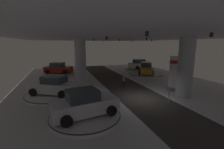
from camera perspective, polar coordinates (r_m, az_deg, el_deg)
name	(u,v)px	position (r m, az deg, el deg)	size (l,w,h in m)	color
ground	(142,99)	(14.55, 11.18, -8.68)	(24.00, 44.00, 0.06)	silver
ceiling_with_spotlights	(145,36)	(13.71, 12.10, 13.80)	(24.00, 44.00, 0.39)	silver
column_right	(185,68)	(15.61, 25.45, 2.30)	(1.40, 1.40, 5.50)	#ADADB2
column_left	(81,62)	(19.28, -11.53, 4.69)	(1.33, 1.33, 5.50)	silver
brand_sign_pylon	(175,73)	(17.42, 22.31, 0.55)	(1.38, 0.90, 3.66)	slate
display_platform_deep_right	(139,69)	(30.18, 10.06, 2.11)	(5.54, 5.54, 0.28)	#B7B7BC
display_car_deep_right	(139,64)	(30.04, 10.07, 3.79)	(4.52, 3.07, 1.71)	silver
display_platform_near_left	(86,116)	(10.72, -9.75, -14.99)	(4.64, 4.64, 0.31)	silver
display_car_near_left	(85,104)	(10.35, -10.08, -10.53)	(4.45, 2.80, 1.71)	silver
display_platform_deep_left	(59,74)	(26.27, -18.96, 0.28)	(4.77, 4.77, 0.26)	silver
display_car_deep_left	(58,68)	(26.14, -19.15, 2.16)	(4.57, 3.51, 1.71)	maroon
display_platform_far_right	(146,74)	(25.04, 12.32, 0.20)	(5.44, 5.44, 0.33)	#B7B7BC
display_car_far_right	(146,68)	(24.92, 12.41, 2.27)	(3.67, 4.54, 1.71)	#B77519
display_platform_mid_left	(54,95)	(15.62, -20.66, -7.05)	(4.98, 4.98, 0.31)	silver
display_car_mid_left	(53,86)	(15.36, -20.79, -3.86)	(4.53, 3.72, 1.71)	silver
visitor_walking_near	(124,80)	(17.56, 4.35, -1.85)	(0.32, 0.32, 1.59)	black
stanchion_a	(169,99)	(13.76, 20.18, -8.62)	(0.28, 0.28, 1.01)	#333338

